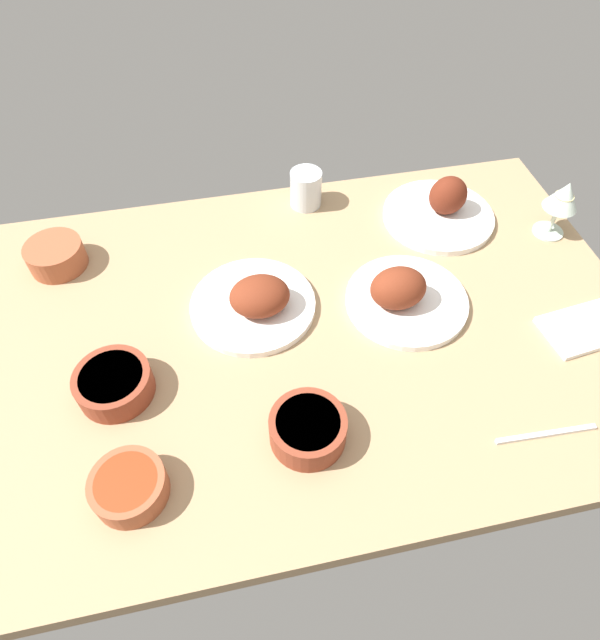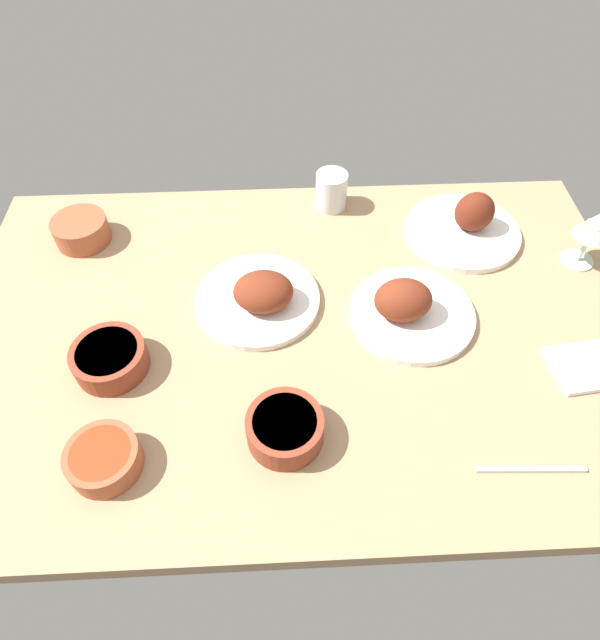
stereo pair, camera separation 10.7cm
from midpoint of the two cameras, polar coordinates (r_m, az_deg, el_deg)
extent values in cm
cube|color=tan|center=(110.12, -2.78, -1.48)|extent=(140.00, 90.00, 4.00)
cylinder|color=white|center=(111.98, -7.75, 1.43)|extent=(25.94, 25.94, 1.60)
ellipsoid|color=maroon|center=(107.80, -7.15, 2.37)|extent=(12.19, 10.00, 7.38)
cylinder|color=white|center=(134.00, 12.23, 10.63)|extent=(26.36, 26.36, 1.60)
ellipsoid|color=#602314|center=(132.04, 13.20, 12.64)|extent=(8.90, 7.72, 9.48)
cylinder|color=white|center=(113.02, 8.60, 1.90)|extent=(25.43, 25.43, 1.60)
ellipsoid|color=maroon|center=(108.56, 7.65, 3.21)|extent=(11.48, 8.95, 8.68)
cylinder|color=#A35133|center=(131.87, -26.67, 6.01)|extent=(12.37, 12.37, 5.72)
cylinder|color=brown|center=(130.41, -27.03, 6.73)|extent=(10.15, 10.15, 1.00)
cylinder|color=#A35133|center=(94.69, -20.95, -16.47)|extent=(12.15, 12.15, 4.87)
cylinder|color=#9E3314|center=(93.00, -21.30, -15.99)|extent=(9.96, 9.96, 1.00)
cylinder|color=brown|center=(92.79, -2.52, -11.74)|extent=(13.28, 13.28, 5.62)
cylinder|color=white|center=(90.74, -2.57, -11.07)|extent=(10.89, 10.89, 1.00)
cylinder|color=brown|center=(104.92, -21.96, -6.49)|extent=(13.88, 13.88, 5.27)
cylinder|color=#D6BC70|center=(103.25, -22.30, -5.85)|extent=(11.38, 11.38, 1.00)
cylinder|color=silver|center=(138.31, 22.84, 8.55)|extent=(7.00, 7.00, 0.50)
cylinder|color=silver|center=(136.04, 23.32, 9.71)|extent=(1.00, 1.00, 7.00)
cone|color=silver|center=(132.12, 24.24, 11.87)|extent=(7.60, 7.60, 6.50)
cylinder|color=beige|center=(132.94, 24.04, 11.40)|extent=(4.18, 4.18, 2.80)
cylinder|color=silver|center=(133.17, -1.73, 13.66)|extent=(7.64, 7.64, 9.06)
cube|color=white|center=(119.59, 26.03, -0.87)|extent=(19.14, 12.70, 1.20)
cube|color=silver|center=(102.12, 21.97, -11.38)|extent=(18.32, 1.71, 0.80)
camera|label=1|loc=(0.05, -92.87, -3.53)|focal=30.12mm
camera|label=2|loc=(0.05, 87.13, 3.53)|focal=30.12mm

